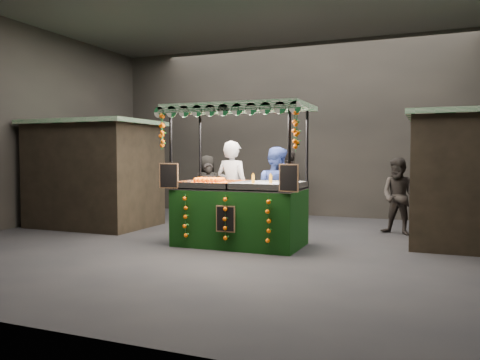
% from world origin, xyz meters
% --- Properties ---
extents(ground, '(12.00, 12.00, 0.00)m').
position_xyz_m(ground, '(0.00, 0.00, 0.00)').
color(ground, black).
rests_on(ground, ground).
extents(market_hall, '(12.10, 10.10, 5.05)m').
position_xyz_m(market_hall, '(0.00, 0.00, 3.38)').
color(market_hall, black).
rests_on(market_hall, ground).
extents(neighbour_stall_left, '(3.00, 2.20, 2.60)m').
position_xyz_m(neighbour_stall_left, '(-4.40, 1.00, 1.31)').
color(neighbour_stall_left, black).
rests_on(neighbour_stall_left, ground).
extents(juice_stall, '(2.81, 1.65, 2.72)m').
position_xyz_m(juice_stall, '(-0.09, -0.07, 0.84)').
color(juice_stall, black).
rests_on(juice_stall, ground).
extents(vendor_grey, '(0.82, 0.60, 2.06)m').
position_xyz_m(vendor_grey, '(-0.58, 0.73, 1.03)').
color(vendor_grey, gray).
rests_on(vendor_grey, ground).
extents(vendor_blue, '(1.12, 0.99, 1.94)m').
position_xyz_m(vendor_blue, '(0.29, 1.07, 0.97)').
color(vendor_blue, navy).
rests_on(vendor_blue, ground).
extents(shopper_0, '(0.67, 0.56, 1.55)m').
position_xyz_m(shopper_0, '(-2.12, 2.77, 0.78)').
color(shopper_0, '#2A2522').
rests_on(shopper_0, ground).
extents(shopper_1, '(0.98, 0.86, 1.70)m').
position_xyz_m(shopper_1, '(2.70, 2.47, 0.85)').
color(shopper_1, black).
rests_on(shopper_1, ground).
extents(shopper_2, '(1.15, 1.05, 1.88)m').
position_xyz_m(shopper_2, '(-0.31, 4.20, 0.94)').
color(shopper_2, '#2D2725').
rests_on(shopper_2, ground).
extents(shopper_3, '(1.16, 1.21, 1.65)m').
position_xyz_m(shopper_3, '(3.59, 3.77, 0.82)').
color(shopper_3, '#2A2622').
rests_on(shopper_3, ground).
extents(shopper_4, '(0.93, 0.68, 1.76)m').
position_xyz_m(shopper_4, '(-2.53, 3.53, 0.88)').
color(shopper_4, black).
rests_on(shopper_4, ground).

